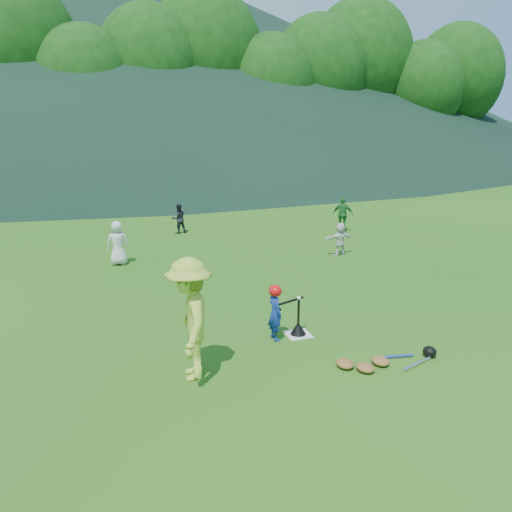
{
  "coord_description": "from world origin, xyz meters",
  "views": [
    {
      "loc": [
        -3.5,
        -7.97,
        3.88
      ],
      "look_at": [
        0.0,
        2.5,
        0.9
      ],
      "focal_mm": 35.0,
      "sensor_mm": 36.0,
      "label": 1
    }
  ],
  "objects_px": {
    "batter_child": "(275,313)",
    "fielder_b": "(179,219)",
    "fielder_c": "(343,214)",
    "equipment_pile": "(381,361)",
    "batting_tee": "(298,329)",
    "fielder_a": "(118,243)",
    "home_plate": "(298,334)",
    "adult_coach": "(190,319)",
    "fielder_d": "(340,239)"
  },
  "relations": [
    {
      "from": "batter_child",
      "to": "fielder_b",
      "type": "distance_m",
      "value": 9.58
    },
    {
      "from": "fielder_b",
      "to": "fielder_c",
      "type": "height_order",
      "value": "fielder_c"
    },
    {
      "from": "equipment_pile",
      "to": "batting_tee",
      "type": "bearing_deg",
      "value": 118.28
    },
    {
      "from": "fielder_a",
      "to": "batting_tee",
      "type": "relative_size",
      "value": 1.82
    },
    {
      "from": "batting_tee",
      "to": "equipment_pile",
      "type": "bearing_deg",
      "value": -61.72
    },
    {
      "from": "equipment_pile",
      "to": "fielder_c",
      "type": "bearing_deg",
      "value": 65.51
    },
    {
      "from": "home_plate",
      "to": "equipment_pile",
      "type": "bearing_deg",
      "value": -61.72
    },
    {
      "from": "home_plate",
      "to": "fielder_c",
      "type": "distance_m",
      "value": 9.47
    },
    {
      "from": "home_plate",
      "to": "fielder_c",
      "type": "bearing_deg",
      "value": 57.07
    },
    {
      "from": "home_plate",
      "to": "adult_coach",
      "type": "distance_m",
      "value": 2.57
    },
    {
      "from": "batter_child",
      "to": "fielder_b",
      "type": "xyz_separation_m",
      "value": [
        -0.08,
        9.58,
        0.02
      ]
    },
    {
      "from": "fielder_b",
      "to": "batting_tee",
      "type": "distance_m",
      "value": 9.57
    },
    {
      "from": "home_plate",
      "to": "batter_child",
      "type": "distance_m",
      "value": 0.7
    },
    {
      "from": "home_plate",
      "to": "fielder_b",
      "type": "height_order",
      "value": "fielder_b"
    },
    {
      "from": "fielder_b",
      "to": "batting_tee",
      "type": "relative_size",
      "value": 1.56
    },
    {
      "from": "fielder_a",
      "to": "fielder_d",
      "type": "relative_size",
      "value": 1.26
    },
    {
      "from": "fielder_b",
      "to": "fielder_a",
      "type": "bearing_deg",
      "value": 46.81
    },
    {
      "from": "batting_tee",
      "to": "fielder_a",
      "type": "bearing_deg",
      "value": 115.57
    },
    {
      "from": "home_plate",
      "to": "batter_child",
      "type": "height_order",
      "value": "batter_child"
    },
    {
      "from": "batter_child",
      "to": "fielder_b",
      "type": "bearing_deg",
      "value": -3.41
    },
    {
      "from": "adult_coach",
      "to": "fielder_a",
      "type": "distance_m",
      "value": 6.98
    },
    {
      "from": "batter_child",
      "to": "fielder_b",
      "type": "height_order",
      "value": "fielder_b"
    },
    {
      "from": "batter_child",
      "to": "fielder_d",
      "type": "distance_m",
      "value": 6.39
    },
    {
      "from": "adult_coach",
      "to": "equipment_pile",
      "type": "height_order",
      "value": "adult_coach"
    },
    {
      "from": "fielder_d",
      "to": "equipment_pile",
      "type": "xyz_separation_m",
      "value": [
        -2.65,
        -6.52,
        -0.43
      ]
    },
    {
      "from": "fielder_a",
      "to": "fielder_d",
      "type": "height_order",
      "value": "fielder_a"
    },
    {
      "from": "fielder_a",
      "to": "fielder_d",
      "type": "bearing_deg",
      "value": 175.59
    },
    {
      "from": "fielder_c",
      "to": "batting_tee",
      "type": "distance_m",
      "value": 9.46
    },
    {
      "from": "batter_child",
      "to": "adult_coach",
      "type": "distance_m",
      "value": 1.99
    },
    {
      "from": "fielder_b",
      "to": "equipment_pile",
      "type": "distance_m",
      "value": 11.18
    },
    {
      "from": "fielder_b",
      "to": "fielder_d",
      "type": "bearing_deg",
      "value": 121.57
    },
    {
      "from": "batting_tee",
      "to": "adult_coach",
      "type": "bearing_deg",
      "value": -157.35
    },
    {
      "from": "batter_child",
      "to": "batting_tee",
      "type": "height_order",
      "value": "batter_child"
    },
    {
      "from": "fielder_c",
      "to": "equipment_pile",
      "type": "bearing_deg",
      "value": 104.05
    },
    {
      "from": "fielder_a",
      "to": "fielder_c",
      "type": "distance_m",
      "value": 8.24
    },
    {
      "from": "fielder_a",
      "to": "fielder_d",
      "type": "xyz_separation_m",
      "value": [
        6.35,
        -1.03,
        -0.13
      ]
    },
    {
      "from": "batter_child",
      "to": "batting_tee",
      "type": "bearing_deg",
      "value": -89.58
    },
    {
      "from": "home_plate",
      "to": "equipment_pile",
      "type": "relative_size",
      "value": 0.25
    },
    {
      "from": "fielder_b",
      "to": "adult_coach",
      "type": "bearing_deg",
      "value": 71.14
    },
    {
      "from": "home_plate",
      "to": "equipment_pile",
      "type": "distance_m",
      "value": 1.74
    },
    {
      "from": "home_plate",
      "to": "fielder_a",
      "type": "relative_size",
      "value": 0.36
    },
    {
      "from": "equipment_pile",
      "to": "fielder_d",
      "type": "bearing_deg",
      "value": 67.87
    },
    {
      "from": "fielder_c",
      "to": "fielder_a",
      "type": "bearing_deg",
      "value": 51.94
    },
    {
      "from": "fielder_c",
      "to": "fielder_b",
      "type": "bearing_deg",
      "value": 22.69
    },
    {
      "from": "batting_tee",
      "to": "equipment_pile",
      "type": "distance_m",
      "value": 1.74
    },
    {
      "from": "fielder_d",
      "to": "batting_tee",
      "type": "bearing_deg",
      "value": 49.65
    },
    {
      "from": "fielder_a",
      "to": "equipment_pile",
      "type": "height_order",
      "value": "fielder_a"
    },
    {
      "from": "batter_child",
      "to": "home_plate",
      "type": "bearing_deg",
      "value": -89.58
    },
    {
      "from": "adult_coach",
      "to": "fielder_b",
      "type": "distance_m",
      "value": 10.6
    },
    {
      "from": "adult_coach",
      "to": "fielder_d",
      "type": "xyz_separation_m",
      "value": [
        5.68,
        5.9,
        -0.47
      ]
    }
  ]
}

